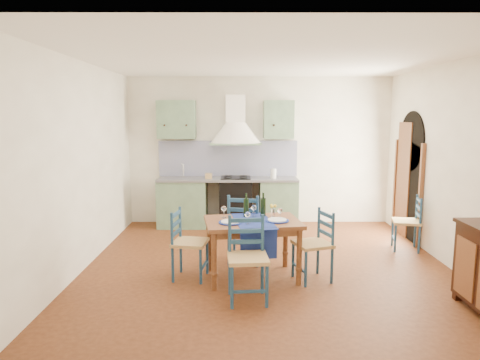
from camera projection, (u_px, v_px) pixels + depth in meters
name	position (u px, v px, depth m)	size (l,w,h in m)	color
floor	(267.00, 266.00, 5.96)	(5.00, 5.00, 0.00)	#411F0E
back_wall	(235.00, 170.00, 8.07)	(5.00, 0.96, 2.80)	white
right_wall	(443.00, 168.00, 6.04)	(0.26, 5.00, 2.80)	white
left_wall	(82.00, 166.00, 5.74)	(0.04, 5.00, 2.80)	white
ceiling	(269.00, 58.00, 5.54)	(5.00, 5.00, 0.01)	white
dining_table	(253.00, 227.00, 5.43)	(1.29, 1.00, 1.07)	brown
chair_near	(247.00, 258.00, 4.78)	(0.48, 0.48, 0.95)	navy
chair_far	(245.00, 227.00, 6.02)	(0.54, 0.54, 1.00)	navy
chair_left	(188.00, 243.00, 5.44)	(0.48, 0.48, 0.89)	navy
chair_right	(315.00, 244.00, 5.38)	(0.53, 0.53, 0.90)	navy
chair_spare	(408.00, 222.00, 6.60)	(0.47, 0.47, 0.85)	navy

